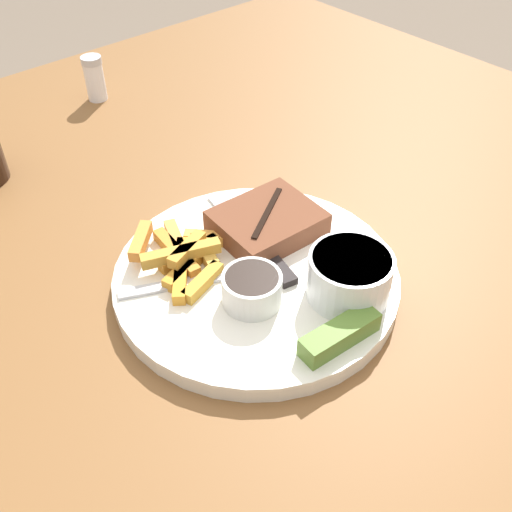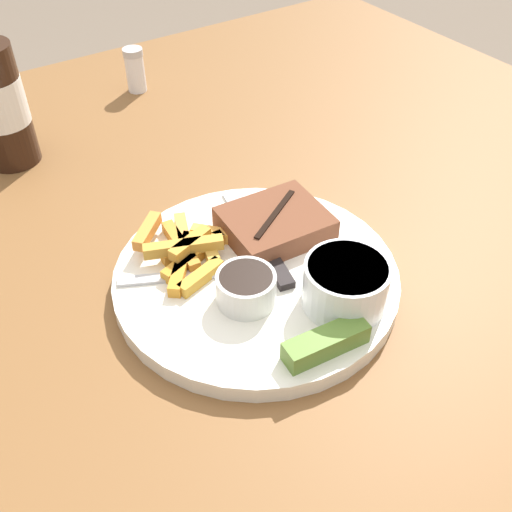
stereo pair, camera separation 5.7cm
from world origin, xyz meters
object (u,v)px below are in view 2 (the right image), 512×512
(steak_portion, at_px, (275,224))
(pickle_spear, at_px, (326,343))
(coleslaw_cup, at_px, (346,282))
(knife_utensil, at_px, (262,246))
(salt_shaker, at_px, (135,70))
(dinner_plate, at_px, (256,278))
(fork_utensil, at_px, (181,276))
(dipping_sauce_cup, at_px, (246,287))

(steak_portion, relative_size, pickle_spear, 1.38)
(steak_portion, relative_size, coleslaw_cup, 1.40)
(knife_utensil, bearing_deg, steak_portion, -50.08)
(salt_shaker, bearing_deg, steak_portion, -94.99)
(dinner_plate, distance_m, steak_portion, 0.07)
(knife_utensil, height_order, salt_shaker, salt_shaker)
(steak_portion, xyz_separation_m, fork_utensil, (-0.11, -0.01, -0.01))
(dipping_sauce_cup, distance_m, fork_utensil, 0.07)
(dinner_plate, xyz_separation_m, coleslaw_cup, (0.04, -0.08, 0.03))
(dinner_plate, xyz_separation_m, salt_shaker, (0.09, 0.45, 0.02))
(steak_portion, bearing_deg, knife_utensil, -152.61)
(coleslaw_cup, relative_size, pickle_spear, 0.98)
(dipping_sauce_cup, xyz_separation_m, pickle_spear, (0.02, -0.09, -0.01))
(pickle_spear, bearing_deg, dinner_plate, 87.13)
(dinner_plate, relative_size, coleslaw_cup, 3.60)
(pickle_spear, xyz_separation_m, salt_shaker, (0.09, 0.57, 0.00))
(knife_utensil, bearing_deg, fork_utensil, 97.81)
(dinner_plate, bearing_deg, salt_shaker, 79.30)
(pickle_spear, relative_size, fork_utensil, 0.63)
(steak_portion, relative_size, dipping_sauce_cup, 1.96)
(coleslaw_cup, distance_m, dipping_sauce_cup, 0.09)
(dipping_sauce_cup, xyz_separation_m, knife_utensil, (0.05, 0.05, -0.01))
(coleslaw_cup, bearing_deg, dipping_sauce_cup, 144.18)
(steak_portion, height_order, coleslaw_cup, coleslaw_cup)
(steak_portion, xyz_separation_m, pickle_spear, (-0.05, -0.15, -0.00))
(pickle_spear, bearing_deg, fork_utensil, 111.99)
(coleslaw_cup, xyz_separation_m, dipping_sauce_cup, (-0.07, 0.05, -0.01))
(knife_utensil, bearing_deg, salt_shaker, 4.46)
(coleslaw_cup, bearing_deg, fork_utensil, 134.06)
(steak_portion, relative_size, salt_shaker, 1.68)
(fork_utensil, bearing_deg, salt_shaker, 96.75)
(dinner_plate, relative_size, dipping_sauce_cup, 5.03)
(dipping_sauce_cup, bearing_deg, salt_shaker, 76.53)
(fork_utensil, height_order, salt_shaker, salt_shaker)
(dinner_plate, xyz_separation_m, dipping_sauce_cup, (-0.03, -0.03, 0.03))
(coleslaw_cup, relative_size, salt_shaker, 1.20)
(coleslaw_cup, distance_m, knife_utensil, 0.11)
(knife_utensil, bearing_deg, pickle_spear, -179.74)
(coleslaw_cup, bearing_deg, salt_shaker, 85.54)
(dipping_sauce_cup, height_order, knife_utensil, dipping_sauce_cup)
(dinner_plate, relative_size, knife_utensil, 1.70)
(steak_portion, height_order, knife_utensil, steak_portion)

